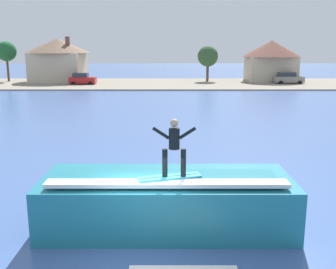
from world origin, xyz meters
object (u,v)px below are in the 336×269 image
(car_near_shore, at_px, (83,79))
(wave_crest, at_px, (168,201))
(house_with_chimney, at_px, (59,58))
(surfer, at_px, (175,144))
(house_gabled_white, at_px, (272,58))
(tree_short_bushy, at_px, (7,51))
(tree_tall_bare, at_px, (209,56))
(surfboard, at_px, (170,177))
(car_far_shore, at_px, (289,78))

(car_near_shore, bearing_deg, wave_crest, -75.01)
(wave_crest, xyz_separation_m, house_with_chimney, (-17.81, 53.62, 3.06))
(surfer, bearing_deg, car_near_shore, 105.04)
(car_near_shore, height_order, house_gabled_white, house_gabled_white)
(house_with_chimney, height_order, tree_short_bushy, house_with_chimney)
(tree_short_bushy, bearing_deg, house_gabled_white, 0.97)
(car_near_shore, relative_size, house_gabled_white, 0.42)
(house_with_chimney, distance_m, tree_tall_bare, 24.34)
(car_near_shore, bearing_deg, surfboard, -75.11)
(wave_crest, bearing_deg, car_far_shore, 69.43)
(car_near_shore, xyz_separation_m, house_gabled_white, (29.83, 5.66, 2.93))
(wave_crest, bearing_deg, car_near_shore, 104.99)
(house_gabled_white, bearing_deg, house_with_chimney, -179.43)
(surfboard, distance_m, tree_tall_bare, 54.89)
(wave_crest, height_order, surfer, surfer)
(house_gabled_white, bearing_deg, tree_tall_bare, -179.23)
(surfer, distance_m, house_with_chimney, 57.19)
(surfboard, bearing_deg, house_gabled_white, 72.88)
(car_near_shore, distance_m, tree_short_bushy, 14.57)
(car_near_shore, distance_m, house_gabled_white, 30.50)
(wave_crest, bearing_deg, tree_short_bushy, 116.07)
(surfer, relative_size, car_near_shore, 0.45)
(surfer, relative_size, tree_tall_bare, 0.30)
(car_far_shore, bearing_deg, car_near_shore, -177.54)
(tree_tall_bare, height_order, tree_short_bushy, tree_short_bushy)
(house_with_chimney, bearing_deg, tree_tall_bare, 0.48)
(surfer, relative_size, car_far_shore, 0.39)
(wave_crest, height_order, car_near_shore, wave_crest)
(wave_crest, height_order, car_far_shore, wave_crest)
(surfboard, height_order, tree_tall_bare, tree_tall_bare)
(tree_short_bushy, bearing_deg, car_far_shore, -4.59)
(surfboard, distance_m, car_far_shore, 53.62)
(surfer, distance_m, car_far_shore, 53.61)
(house_gabled_white, relative_size, tree_short_bushy, 1.44)
(surfboard, bearing_deg, tree_short_bushy, 115.87)
(wave_crest, relative_size, surfboard, 4.03)
(surfboard, bearing_deg, car_near_shore, 104.89)
(car_near_shore, bearing_deg, house_gabled_white, 10.75)
(car_far_shore, distance_m, tree_short_bushy, 45.01)
(wave_crest, distance_m, house_with_chimney, 56.58)
(wave_crest, xyz_separation_m, surfboard, (0.08, -0.64, 1.02))
(house_gabled_white, height_order, tree_tall_bare, house_gabled_white)
(car_far_shore, xyz_separation_m, house_with_chimney, (-36.45, 3.96, 2.99))
(surfer, height_order, house_with_chimney, house_with_chimney)
(wave_crest, xyz_separation_m, car_near_shore, (-12.94, 48.30, 0.07))
(car_near_shore, bearing_deg, house_with_chimney, 132.53)
(house_gabled_white, distance_m, tree_tall_bare, 10.37)
(wave_crest, xyz_separation_m, tree_short_bushy, (-26.05, 53.24, 4.07))
(wave_crest, height_order, surfboard, surfboard)
(wave_crest, relative_size, house_with_chimney, 0.76)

